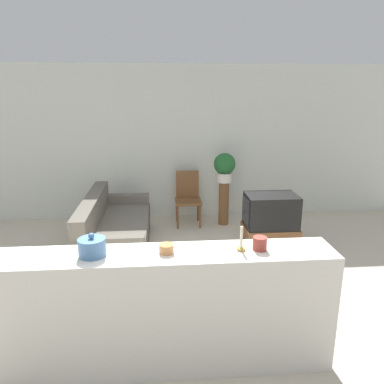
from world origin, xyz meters
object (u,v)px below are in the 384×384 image
(couch, at_px, (114,233))
(wooden_chair, at_px, (188,196))
(decorative_bowl, at_px, (92,247))
(potted_plant, at_px, (225,166))
(television, at_px, (271,211))

(couch, height_order, wooden_chair, wooden_chair)
(couch, distance_m, decorative_bowl, 2.49)
(decorative_bowl, bearing_deg, wooden_chair, 74.02)
(potted_plant, xyz_separation_m, decorative_bowl, (-1.61, -3.37, 0.07))
(television, height_order, potted_plant, potted_plant)
(couch, relative_size, wooden_chair, 2.16)
(wooden_chair, xyz_separation_m, decorative_bowl, (-0.99, -3.46, 0.60))
(potted_plant, distance_m, decorative_bowl, 3.73)
(couch, height_order, potted_plant, potted_plant)
(potted_plant, bearing_deg, television, -70.30)
(decorative_bowl, bearing_deg, television, 45.84)
(wooden_chair, xyz_separation_m, potted_plant, (0.61, -0.09, 0.53))
(decorative_bowl, bearing_deg, potted_plant, 64.52)
(wooden_chair, bearing_deg, potted_plant, -8.67)
(couch, distance_m, television, 2.24)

